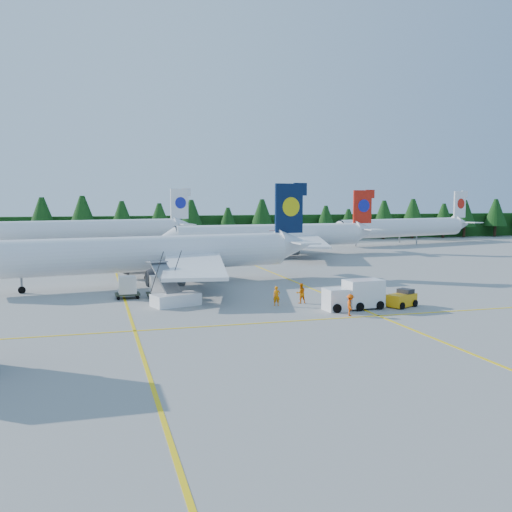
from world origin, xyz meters
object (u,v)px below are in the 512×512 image
object	(u,v)px
airliner_navy	(138,255)
airliner_red	(267,236)
airstairs	(174,296)
service_truck	(354,295)
baggage_tug	(402,299)

from	to	relation	value
airliner_navy	airliner_red	world-z (taller)	airliner_navy
airstairs	service_truck	distance (m)	16.31
airliner_navy	service_truck	xyz separation A→B (m)	(17.23, -19.16, -2.23)
airliner_navy	airstairs	distance (m)	13.28
service_truck	baggage_tug	size ratio (longest dim) A/B	1.75
airliner_navy	baggage_tug	size ratio (longest dim) A/B	12.72
airliner_navy	airstairs	xyz separation A→B (m)	(2.21, -12.81, -2.68)
airliner_navy	airliner_red	bearing A→B (deg)	41.25
airstairs	baggage_tug	size ratio (longest dim) A/B	2.04
airliner_red	service_truck	world-z (taller)	airliner_red
airliner_navy	airstairs	world-z (taller)	airliner_navy
airliner_red	baggage_tug	distance (m)	48.38
airliner_red	airstairs	bearing A→B (deg)	-121.51
airliner_red	service_truck	bearing A→B (deg)	-101.97
airliner_red	baggage_tug	xyz separation A→B (m)	(-2.04, -48.27, -2.69)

